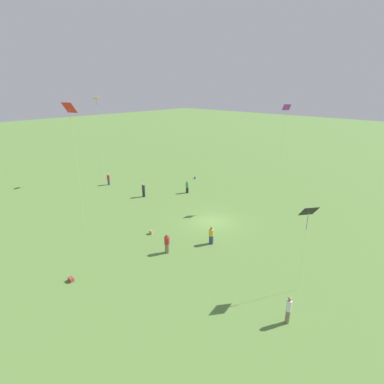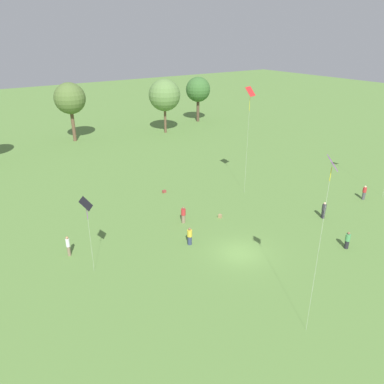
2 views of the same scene
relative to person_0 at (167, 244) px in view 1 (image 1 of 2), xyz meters
The scene contains 14 objects.
ground_plane 7.71m from the person_0, 82.45° to the right, with size 240.00×240.00×0.00m, color #5B843D.
person_0 is the anchor object (origin of this frame).
person_1 15.57m from the person_0, 52.63° to the right, with size 0.52×0.52×1.67m.
person_2 4.26m from the person_0, 115.36° to the right, with size 0.51×0.51×1.71m.
person_4 21.53m from the person_0, 19.00° to the right, with size 0.59×0.59×1.71m.
person_5 14.60m from the person_0, 30.37° to the right, with size 0.59×0.59×1.80m.
person_6 11.55m from the person_0, behind, with size 0.45×0.45×1.90m.
kite_0 19.89m from the person_0, 95.01° to the right, with size 0.93×0.95×11.92m.
kite_1 26.53m from the person_0, 18.88° to the right, with size 0.91×0.93×12.26m.
kite_2 15.04m from the person_0, 12.41° to the left, with size 1.37×1.09×12.44m.
kite_3 12.18m from the person_0, 164.25° to the right, with size 1.20×1.27×6.53m.
picnic_bag_0 8.08m from the person_0, 73.65° to the left, with size 0.45×0.33×0.31m.
picnic_bag_1 4.02m from the person_0, 18.95° to the right, with size 0.37×0.40×0.38m.
picnic_bag_2 22.19m from the person_0, 53.80° to the right, with size 0.33×0.30×0.33m.
Camera 1 is at (-18.30, 22.95, 13.92)m, focal length 28.00 mm.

